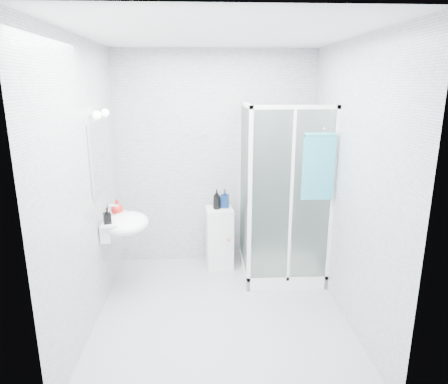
{
  "coord_description": "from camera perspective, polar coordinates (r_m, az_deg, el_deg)",
  "views": [
    {
      "loc": [
        -0.15,
        -3.51,
        2.2
      ],
      "look_at": [
        0.05,
        0.35,
        1.15
      ],
      "focal_mm": 32.0,
      "sensor_mm": 36.0,
      "label": 1
    }
  ],
  "objects": [
    {
      "name": "room",
      "position": [
        3.63,
        -0.5,
        0.83
      ],
      "size": [
        2.4,
        2.6,
        2.6
      ],
      "color": "silver",
      "rests_on": "ground"
    },
    {
      "name": "shower_enclosure",
      "position": [
        4.69,
        7.36,
        -6.86
      ],
      "size": [
        0.9,
        0.95,
        2.0
      ],
      "color": "white",
      "rests_on": "ground"
    },
    {
      "name": "wall_basin",
      "position": [
        4.28,
        -14.1,
        -4.41
      ],
      "size": [
        0.46,
        0.56,
        0.35
      ],
      "color": "white",
      "rests_on": "ground"
    },
    {
      "name": "mirror",
      "position": [
        4.15,
        -17.43,
        4.8
      ],
      "size": [
        0.02,
        0.6,
        0.7
      ],
      "primitive_type": "cube",
      "color": "white",
      "rests_on": "room"
    },
    {
      "name": "vanity_lights",
      "position": [
        4.09,
        -17.21,
        10.61
      ],
      "size": [
        0.1,
        0.4,
        0.08
      ],
      "color": "silver",
      "rests_on": "room"
    },
    {
      "name": "wall_hooks",
      "position": [
        4.8,
        -4.19,
        8.22
      ],
      "size": [
        0.23,
        0.06,
        0.03
      ],
      "color": "silver",
      "rests_on": "room"
    },
    {
      "name": "storage_cabinet",
      "position": [
        4.92,
        -0.64,
        -6.55
      ],
      "size": [
        0.34,
        0.35,
        0.76
      ],
      "rotation": [
        0.0,
        0.0,
        0.08
      ],
      "color": "white",
      "rests_on": "ground"
    },
    {
      "name": "hand_towel",
      "position": [
        4.12,
        13.34,
        3.76
      ],
      "size": [
        0.32,
        0.05,
        0.68
      ],
      "color": "teal",
      "rests_on": "shower_enclosure"
    },
    {
      "name": "shampoo_bottle_a",
      "position": [
        4.74,
        -1.06,
        -1.04
      ],
      "size": [
        0.09,
        0.09,
        0.24
      ],
      "primitive_type": "imported",
      "rotation": [
        0.0,
        0.0,
        0.02
      ],
      "color": "black",
      "rests_on": "storage_cabinet"
    },
    {
      "name": "shampoo_bottle_b",
      "position": [
        4.8,
        0.1,
        -0.93
      ],
      "size": [
        0.12,
        0.12,
        0.22
      ],
      "primitive_type": "imported",
      "rotation": [
        0.0,
        0.0,
        -0.18
      ],
      "color": "#0D244F",
      "rests_on": "storage_cabinet"
    },
    {
      "name": "soap_dispenser_orange",
      "position": [
        4.35,
        -15.02,
        -2.1
      ],
      "size": [
        0.16,
        0.16,
        0.16
      ],
      "primitive_type": "imported",
      "rotation": [
        0.0,
        0.0,
        0.28
      ],
      "color": "red",
      "rests_on": "wall_basin"
    },
    {
      "name": "soap_dispenser_black",
      "position": [
        4.1,
        -16.37,
        -3.29
      ],
      "size": [
        0.09,
        0.09,
        0.16
      ],
      "primitive_type": "imported",
      "rotation": [
        0.0,
        0.0,
        0.38
      ],
      "color": "black",
      "rests_on": "wall_basin"
    }
  ]
}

